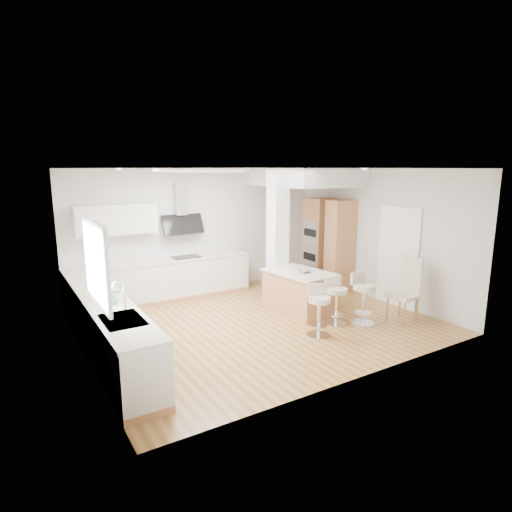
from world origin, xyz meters
TOP-DOWN VIEW (x-y plane):
  - ground at (0.00, 0.00)m, footprint 6.00×6.00m
  - ceiling at (0.00, 0.00)m, footprint 6.00×5.00m
  - wall_back at (0.00, 2.50)m, footprint 6.00×0.04m
  - wall_left at (-3.00, 0.00)m, footprint 0.04×5.00m
  - wall_right at (3.00, 0.00)m, footprint 0.04×5.00m
  - skylight at (-0.79, 0.60)m, footprint 4.10×2.10m
  - window_left at (-2.96, -0.90)m, footprint 0.06×1.28m
  - doorway_right at (2.97, -0.60)m, footprint 0.05×1.00m
  - counter_left at (-2.70, 0.23)m, footprint 0.63×4.50m
  - counter_back at (-0.91, 2.22)m, footprint 3.62×0.63m
  - pillar at (1.05, 0.95)m, footprint 0.35×0.35m
  - soffit at (2.10, 1.40)m, footprint 1.78×2.20m
  - oven_column at (2.68, 1.23)m, footprint 0.63×1.21m
  - peninsula at (1.01, 0.14)m, footprint 1.05×1.45m
  - bar_stool_a at (0.53, -1.05)m, footprint 0.52×0.52m
  - bar_stool_b at (1.16, -0.78)m, footprint 0.45×0.45m
  - bar_stool_c at (1.59, -1.02)m, footprint 0.48×0.48m
  - dining_chair at (2.41, -1.32)m, footprint 0.50×0.50m

SIDE VIEW (x-z plane):
  - ground at x=0.00m, z-range 0.00..0.00m
  - ceiling at x=0.00m, z-range -0.01..0.01m
  - peninsula at x=1.01m, z-range -0.03..0.85m
  - counter_left at x=-2.70m, z-range -0.22..1.13m
  - bar_stool_b at x=1.16m, z-range 0.05..0.92m
  - bar_stool_a at x=0.53m, z-range 0.05..0.94m
  - bar_stool_c at x=1.59m, z-range 0.06..1.01m
  - dining_chair at x=2.41m, z-range 0.04..1.25m
  - counter_back at x=-0.91m, z-range -0.55..1.95m
  - doorway_right at x=2.97m, z-range -0.05..2.05m
  - oven_column at x=2.68m, z-range 0.00..2.10m
  - wall_back at x=0.00m, z-range 0.00..2.80m
  - wall_left at x=-3.00m, z-range 0.00..2.80m
  - wall_right at x=3.00m, z-range 0.00..2.80m
  - pillar at x=1.05m, z-range 0.00..2.80m
  - window_left at x=-2.96m, z-range 1.16..2.23m
  - soffit at x=2.10m, z-range 2.40..2.80m
  - skylight at x=-0.79m, z-range 2.74..2.80m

